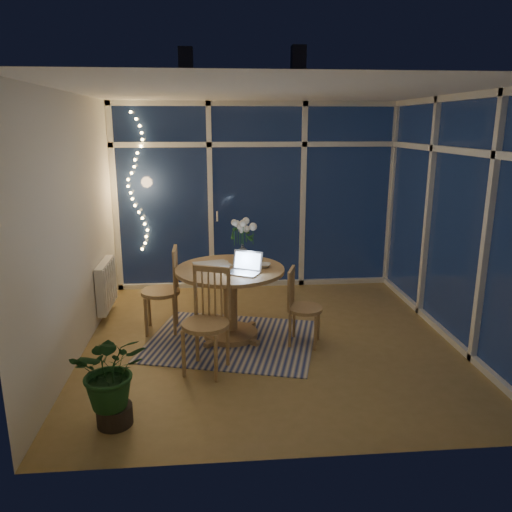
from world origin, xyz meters
name	(u,v)px	position (x,y,z in m)	size (l,w,h in m)	color
floor	(273,340)	(0.00, 0.00, 0.00)	(4.00, 4.00, 0.00)	olive
ceiling	(275,91)	(0.00, 0.00, 2.60)	(4.00, 4.00, 0.00)	white
wall_back	(257,197)	(0.00, 2.00, 1.30)	(4.00, 0.04, 2.60)	silver
wall_front	(311,284)	(0.00, -2.00, 1.30)	(4.00, 0.04, 2.60)	silver
wall_left	(75,227)	(-2.00, 0.00, 1.30)	(0.04, 4.00, 2.60)	silver
wall_right	(460,221)	(2.00, 0.00, 1.30)	(0.04, 4.00, 2.60)	silver
window_wall_back	(257,197)	(0.00, 1.96, 1.30)	(4.00, 0.10, 2.60)	silver
window_wall_right	(457,221)	(1.96, 0.00, 1.30)	(0.10, 4.00, 2.60)	silver
radiator	(106,285)	(-1.94, 0.90, 0.40)	(0.10, 0.70, 0.58)	silver
fairy_lights	(136,183)	(-1.65, 1.88, 1.52)	(0.24, 0.10, 1.85)	#FFC766
garden_patio	(268,242)	(0.50, 5.00, -0.06)	(12.00, 6.00, 0.10)	black
garden_fence	(242,192)	(0.00, 5.50, 0.90)	(11.00, 0.08, 1.80)	#311B12
neighbour_roof	(246,128)	(0.30, 8.50, 2.20)	(7.00, 3.00, 2.20)	#30343A
garden_shrubs	(203,235)	(-0.80, 3.40, 0.45)	(0.90, 0.90, 0.90)	black
rug	(231,340)	(-0.45, 0.03, 0.01)	(1.77, 1.42, 0.01)	beige
dining_table	(230,303)	(-0.45, 0.13, 0.40)	(1.17, 1.17, 0.80)	#996A45
chair_left	(160,290)	(-1.23, 0.38, 0.49)	(0.46, 0.46, 0.99)	#996A45
chair_right	(305,307)	(0.33, -0.11, 0.42)	(0.39, 0.39, 0.85)	#996A45
chair_front	(205,322)	(-0.71, -0.65, 0.51)	(0.47, 0.47, 1.01)	#996A45
laptop	(243,263)	(-0.32, -0.09, 0.92)	(0.32, 0.28, 0.24)	silver
flower_vase	(243,252)	(-0.30, 0.42, 0.90)	(0.20, 0.20, 0.21)	silver
bowl	(263,265)	(-0.09, 0.14, 0.82)	(0.15, 0.15, 0.04)	silver
newspapers	(211,265)	(-0.65, 0.25, 0.81)	(0.36, 0.27, 0.02)	beige
phone	(238,273)	(-0.38, -0.07, 0.80)	(0.10, 0.05, 0.01)	black
potted_plant	(112,381)	(-1.43, -1.46, 0.38)	(0.54, 0.47, 0.76)	#17401A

